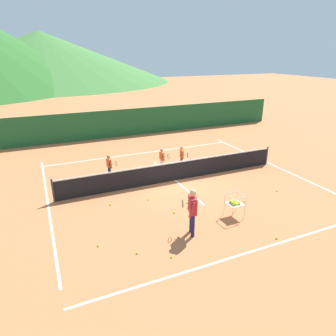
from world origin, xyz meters
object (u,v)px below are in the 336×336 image
(tennis_ball_0, at_px, (137,253))
(tennis_ball_8, at_px, (172,257))
(tennis_ball_3, at_px, (244,201))
(tennis_ball_5, at_px, (277,191))
(ball_cart, at_px, (235,203))
(tennis_net, at_px, (175,171))
(tennis_ball_2, at_px, (110,204))
(tennis_ball_6, at_px, (148,199))
(instructor, at_px, (192,208))
(student_2, at_px, (182,155))
(student_0, at_px, (109,164))
(tennis_ball_1, at_px, (277,238))
(tennis_ball_7, at_px, (174,212))
(student_1, at_px, (162,157))
(tennis_ball_4, at_px, (98,245))

(tennis_ball_0, xyz_separation_m, tennis_ball_8, (0.92, -0.63, 0.00))
(tennis_ball_3, bearing_deg, tennis_ball_5, 6.74)
(ball_cart, height_order, tennis_ball_5, ball_cart)
(tennis_net, xyz_separation_m, tennis_ball_2, (-3.58, -1.26, -0.47))
(tennis_net, height_order, tennis_ball_6, tennis_net)
(tennis_ball_0, bearing_deg, tennis_ball_3, 15.92)
(tennis_net, relative_size, instructor, 6.69)
(instructor, distance_m, student_2, 6.44)
(student_0, distance_m, tennis_ball_1, 8.58)
(student_2, xyz_separation_m, tennis_ball_7, (-2.48, -4.35, -0.72))
(tennis_ball_1, relative_size, tennis_ball_6, 1.00)
(tennis_ball_2, bearing_deg, tennis_net, 19.33)
(student_0, bearing_deg, tennis_ball_2, -103.60)
(student_0, relative_size, tennis_ball_2, 17.74)
(ball_cart, bearing_deg, tennis_ball_7, 149.84)
(student_0, height_order, tennis_ball_1, student_0)
(tennis_net, bearing_deg, tennis_ball_0, -126.80)
(instructor, height_order, tennis_ball_8, instructor)
(ball_cart, relative_size, tennis_ball_2, 13.22)
(tennis_ball_5, bearing_deg, tennis_ball_3, -173.26)
(tennis_ball_5, bearing_deg, student_0, 144.62)
(student_1, xyz_separation_m, tennis_ball_5, (3.76, -4.64, -0.69))
(student_0, relative_size, tennis_ball_8, 17.74)
(tennis_ball_0, height_order, tennis_ball_2, same)
(student_0, relative_size, student_2, 0.96)
(tennis_net, bearing_deg, tennis_ball_4, -139.83)
(tennis_ball_6, bearing_deg, tennis_ball_2, 172.12)
(tennis_ball_4, xyz_separation_m, tennis_ball_6, (2.66, 2.45, 0.00))
(student_2, distance_m, tennis_ball_4, 7.84)
(tennis_ball_1, xyz_separation_m, tennis_ball_6, (-3.02, 4.49, 0.00))
(tennis_ball_7, bearing_deg, tennis_ball_6, 110.78)
(tennis_ball_5, bearing_deg, tennis_ball_4, -174.10)
(tennis_ball_7, bearing_deg, tennis_ball_4, -163.10)
(tennis_ball_7, bearing_deg, tennis_ball_1, -50.85)
(student_2, distance_m, tennis_ball_0, 7.80)
(student_1, xyz_separation_m, tennis_ball_4, (-4.60, -5.50, -0.69))
(tennis_ball_3, height_order, tennis_ball_6, same)
(student_2, relative_size, tennis_ball_3, 18.41)
(tennis_net, height_order, tennis_ball_7, tennis_net)
(tennis_ball_6, bearing_deg, student_1, 57.56)
(tennis_ball_5, bearing_deg, instructor, -164.45)
(tennis_ball_3, bearing_deg, tennis_ball_7, 173.61)
(student_0, bearing_deg, tennis_ball_8, -88.29)
(instructor, relative_size, student_0, 1.42)
(student_2, height_order, tennis_ball_0, student_2)
(tennis_ball_2, bearing_deg, student_1, 38.69)
(tennis_ball_7, bearing_deg, student_0, 107.66)
(tennis_ball_4, bearing_deg, tennis_ball_5, 5.90)
(ball_cart, bearing_deg, student_2, 85.07)
(tennis_ball_8, bearing_deg, tennis_ball_7, 63.46)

